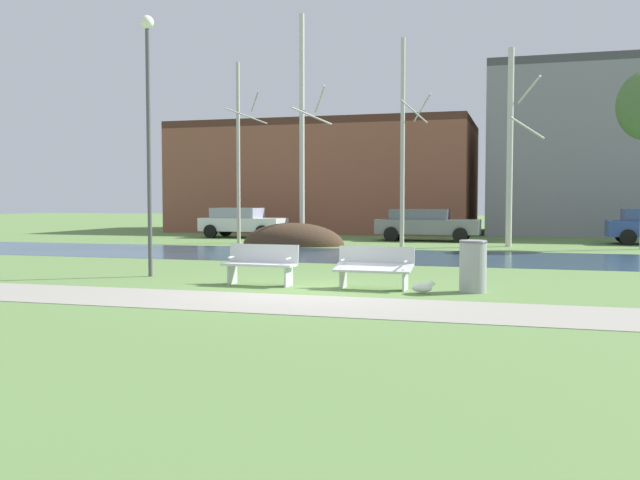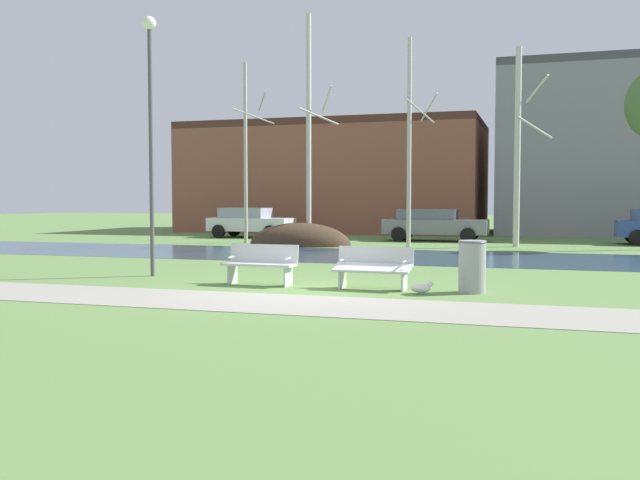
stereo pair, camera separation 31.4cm
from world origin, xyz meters
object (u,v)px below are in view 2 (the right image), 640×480
at_px(parked_sedan_second_grey, 434,224).
at_px(streetlamp, 150,107).
at_px(parked_van_nearest_white, 250,222).
at_px(trash_bin, 472,266).
at_px(seagull, 422,288).
at_px(bench_left, 261,263).
at_px(bench_right, 373,266).

bearing_deg(parked_sedan_second_grey, streetlamp, -104.96).
bearing_deg(parked_van_nearest_white, trash_bin, -55.07).
height_order(seagull, streetlamp, streetlamp).
bearing_deg(bench_left, trash_bin, 0.96).
bearing_deg(bench_left, seagull, -7.54).
height_order(bench_left, parked_van_nearest_white, parked_van_nearest_white).
distance_m(streetlamp, parked_sedan_second_grey, 17.30).
distance_m(seagull, parked_van_nearest_white, 21.34).
height_order(trash_bin, streetlamp, streetlamp).
bearing_deg(trash_bin, seagull, -148.83).
distance_m(bench_left, streetlamp, 4.84).
xyz_separation_m(bench_right, trash_bin, (1.98, 0.07, 0.06)).
bearing_deg(bench_right, parked_sedan_second_grey, 94.18).
distance_m(bench_right, parked_van_nearest_white, 20.37).
xyz_separation_m(trash_bin, seagull, (-0.90, -0.55, -0.40)).
height_order(seagull, parked_van_nearest_white, parked_van_nearest_white).
relative_size(parked_van_nearest_white, parked_sedan_second_grey, 0.89).
bearing_deg(seagull, bench_left, 172.46).
bearing_deg(parked_sedan_second_grey, trash_bin, -79.32).
height_order(bench_left, bench_right, same).
xyz_separation_m(bench_left, streetlamp, (-3.16, 0.87, 3.56)).
height_order(streetlamp, parked_sedan_second_grey, streetlamp).
relative_size(bench_left, bench_right, 1.00).
bearing_deg(streetlamp, parked_sedan_second_grey, 75.04).
xyz_separation_m(seagull, parked_sedan_second_grey, (-2.34, 17.75, 0.63)).
bearing_deg(seagull, bench_right, 156.34).
bearing_deg(trash_bin, bench_right, -177.84).
bearing_deg(parked_van_nearest_white, bench_right, -59.77).
height_order(bench_right, streetlamp, streetlamp).
bearing_deg(seagull, streetlamp, 168.75).
distance_m(bench_left, parked_van_nearest_white, 19.23).
bearing_deg(trash_bin, parked_van_nearest_white, 124.93).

